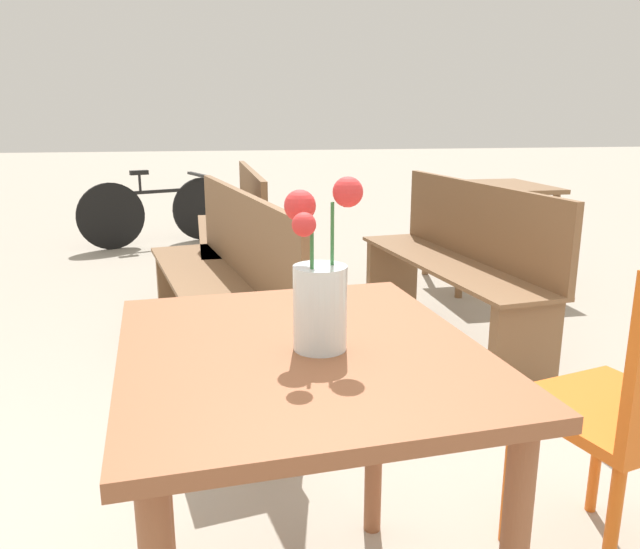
# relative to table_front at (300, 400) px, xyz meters

# --- Properties ---
(table_front) EXTENTS (0.78, 0.88, 0.74)m
(table_front) POSITION_rel_table_front_xyz_m (0.00, 0.00, 0.00)
(table_front) COLOR brown
(table_front) RESTS_ON ground_plane
(flower_vase) EXTENTS (0.15, 0.14, 0.34)m
(flower_vase) POSITION_rel_table_front_xyz_m (0.04, -0.02, 0.23)
(flower_vase) COLOR silver
(flower_vase) RESTS_ON table_front
(bench_near) EXTENTS (0.68, 1.74, 0.85)m
(bench_near) POSITION_rel_table_front_xyz_m (-0.11, 1.64, -0.15)
(bench_near) COLOR brown
(bench_near) RESTS_ON ground_plane
(bench_middle) EXTENTS (0.40, 1.52, 0.85)m
(bench_middle) POSITION_rel_table_front_xyz_m (-0.00, 2.82, -0.16)
(bench_middle) COLOR brown
(bench_middle) RESTS_ON ground_plane
(bench_far) EXTENTS (0.56, 1.54, 0.85)m
(bench_far) POSITION_rel_table_front_xyz_m (1.10, 1.83, -0.16)
(bench_far) COLOR brown
(bench_far) RESTS_ON ground_plane
(table_back) EXTENTS (0.79, 0.77, 0.71)m
(table_back) POSITION_rel_table_front_xyz_m (1.75, 2.93, -0.02)
(table_back) COLOR brown
(table_back) RESTS_ON ground_plane
(bicycle) EXTENTS (1.38, 0.64, 0.70)m
(bicycle) POSITION_rel_table_front_xyz_m (-0.66, 4.76, -0.30)
(bicycle) COLOR black
(bicycle) RESTS_ON ground_plane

